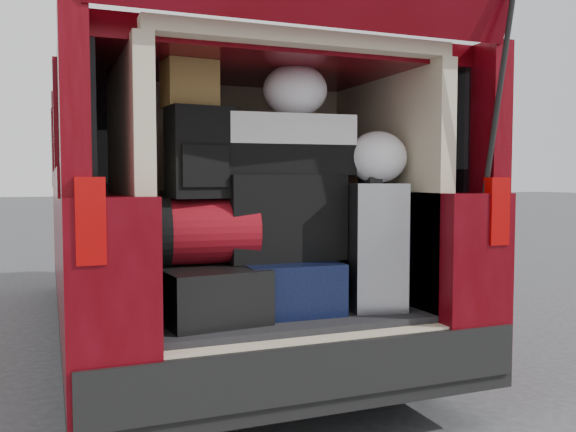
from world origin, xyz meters
name	(u,v)px	position (x,y,z in m)	size (l,w,h in m)	color
minivan	(196,214)	(0.00, 1.86, 0.91)	(1.90, 5.35, 2.77)	black
load_floor	(269,359)	(0.00, 0.28, 0.28)	(1.24, 1.05, 0.55)	black
black_hardshell	(204,291)	(-0.36, 0.13, 0.67)	(0.42, 0.58, 0.23)	black
navy_hardshell	(282,284)	(0.03, 0.16, 0.67)	(0.44, 0.54, 0.23)	black
silver_roller	(369,245)	(0.44, 0.06, 0.85)	(0.25, 0.39, 0.59)	silver
red_duffel	(205,231)	(-0.34, 0.16, 0.93)	(0.45, 0.30, 0.30)	maroon
black_soft_case	(280,217)	(0.03, 0.19, 0.98)	(0.55, 0.33, 0.40)	black
backpack	(200,153)	(-0.37, 0.13, 1.28)	(0.28, 0.17, 0.40)	black
twotone_duffel	(283,146)	(0.05, 0.20, 1.32)	(0.62, 0.32, 0.28)	white
grocery_sack_lower	(189,85)	(-0.40, 0.18, 1.58)	(0.22, 0.18, 0.20)	olive
plastic_bag_center	(295,90)	(0.11, 0.19, 1.58)	(0.31, 0.29, 0.25)	white
plastic_bag_right	(377,157)	(0.47, 0.04, 1.27)	(0.28, 0.27, 0.25)	white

